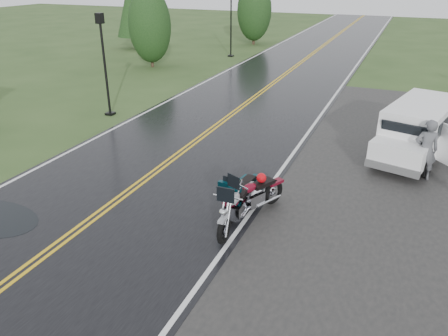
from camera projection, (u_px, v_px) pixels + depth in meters
name	position (u px, v px, depth m)	size (l,w,h in m)	color
ground	(103.00, 212.00, 12.07)	(120.00, 120.00, 0.00)	#2D471E
road	(235.00, 112.00, 20.44)	(8.00, 100.00, 0.04)	black
motorcycle_red	(230.00, 203.00, 11.17)	(0.83, 2.28, 1.35)	#5E0A19
motorcycle_teal	(229.00, 201.00, 11.42)	(0.73, 2.02, 1.19)	#042931
motorcycle_silver	(224.00, 219.00, 10.37)	(0.87, 2.39, 1.42)	#929499
van_white	(379.00, 139.00, 14.49)	(1.86, 4.95, 1.95)	white
person_at_van	(426.00, 151.00, 13.54)	(0.72, 0.47, 1.97)	#525357
lamp_post_near_left	(105.00, 66.00, 19.17)	(0.39, 0.39, 4.50)	black
lamp_post_far_left	(231.00, 25.00, 32.39)	(0.40, 0.40, 4.62)	black
tree_left_mid	(150.00, 34.00, 28.96)	(2.80, 2.80, 4.38)	#1E3D19
tree_left_far	(254.00, 17.00, 37.73)	(2.95, 2.95, 4.54)	#1E3D19
pine_left_far	(133.00, 13.00, 35.51)	(2.73, 2.73, 5.70)	#1E3D19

